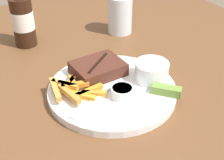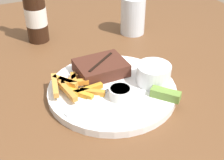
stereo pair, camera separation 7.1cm
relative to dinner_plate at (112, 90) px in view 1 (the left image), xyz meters
The scene contains 10 objects.
dining_table 0.08m from the dinner_plate, ahead, with size 1.29×1.41×0.78m.
dinner_plate is the anchor object (origin of this frame).
steak_portion 0.07m from the dinner_plate, 86.86° to the left, with size 0.12×0.10×0.03m.
fries_pile 0.09m from the dinner_plate, 163.82° to the left, with size 0.12×0.12×0.02m.
coleslaw_cup 0.11m from the dinner_plate, 12.14° to the right, with size 0.08×0.08×0.05m.
dipping_sauce_cup 0.05m from the dinner_plate, 87.74° to the right, with size 0.05×0.05×0.02m.
pickle_spear 0.13m from the dinner_plate, 43.65° to the right, with size 0.06×0.06×0.02m.
fork_utensil 0.08m from the dinner_plate, 157.35° to the right, with size 0.13×0.06×0.00m.
beer_bottle 0.36m from the dinner_plate, 104.81° to the left, with size 0.06×0.06×0.23m.
drinking_glass 0.34m from the dinner_plate, 54.46° to the left, with size 0.08×0.08×0.12m.
Camera 1 is at (-0.31, -0.50, 1.22)m, focal length 50.00 mm.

